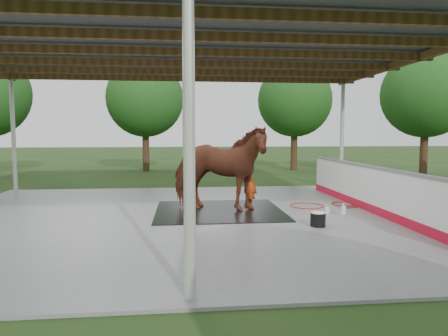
{
  "coord_description": "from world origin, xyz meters",
  "views": [
    {
      "loc": [
        -0.08,
        -9.33,
        2.0
      ],
      "look_at": [
        0.97,
        0.71,
        1.12
      ],
      "focal_mm": 32.0,
      "sensor_mm": 36.0,
      "label": 1
    }
  ],
  "objects": [
    {
      "name": "dasher_board",
      "position": [
        4.6,
        0.0,
        0.59
      ],
      "size": [
        0.16,
        8.0,
        1.15
      ],
      "color": "red",
      "rests_on": "concrete_slab"
    },
    {
      "name": "rubber_mat",
      "position": [
        0.82,
        0.53,
        0.06
      ],
      "size": [
        3.14,
        2.94,
        0.02
      ],
      "primitive_type": "cube",
      "color": "black",
      "rests_on": "concrete_slab"
    },
    {
      "name": "horse",
      "position": [
        0.82,
        0.53,
        1.13
      ],
      "size": [
        2.73,
        1.88,
        2.11
      ],
      "primitive_type": "imported",
      "rotation": [
        0.0,
        0.0,
        1.24
      ],
      "color": "brown",
      "rests_on": "rubber_mat"
    },
    {
      "name": "soap_bottle_b",
      "position": [
        3.42,
        -0.04,
        0.16
      ],
      "size": [
        0.11,
        0.11,
        0.21
      ],
      "primitive_type": "imported",
      "rotation": [
        0.0,
        0.0,
        -0.18
      ],
      "color": "#338CD8",
      "rests_on": "concrete_slab"
    },
    {
      "name": "tree_belt",
      "position": [
        0.3,
        0.9,
        3.79
      ],
      "size": [
        28.0,
        28.0,
        5.8
      ],
      "color": "#382314",
      "rests_on": "ground"
    },
    {
      "name": "handler",
      "position": [
        1.61,
        0.7,
        0.84
      ],
      "size": [
        0.42,
        0.6,
        1.58
      ],
      "primitive_type": "imported",
      "rotation": [
        0.0,
        0.0,
        -1.49
      ],
      "color": "#AD3A12",
      "rests_on": "concrete_slab"
    },
    {
      "name": "soap_bottle_a",
      "position": [
        3.74,
        -0.27,
        0.2
      ],
      "size": [
        0.17,
        0.17,
        0.3
      ],
      "primitive_type": "imported",
      "rotation": [
        0.0,
        0.0,
        0.78
      ],
      "color": "silver",
      "rests_on": "concrete_slab"
    },
    {
      "name": "wash_bucket",
      "position": [
        2.74,
        -1.33,
        0.2
      ],
      "size": [
        0.32,
        0.32,
        0.3
      ],
      "color": "black",
      "rests_on": "concrete_slab"
    },
    {
      "name": "concrete_slab",
      "position": [
        0.0,
        0.0,
        0.03
      ],
      "size": [
        12.0,
        10.0,
        0.05
      ],
      "primitive_type": "cube",
      "color": "slate",
      "rests_on": "ground"
    },
    {
      "name": "pavilion_structure",
      "position": [
        0.0,
        -0.0,
        3.97
      ],
      "size": [
        12.6,
        10.6,
        4.05
      ],
      "color": "beige",
      "rests_on": "ground"
    },
    {
      "name": "ground",
      "position": [
        0.0,
        0.0,
        0.0
      ],
      "size": [
        100.0,
        100.0,
        0.0
      ],
      "primitive_type": "plane",
      "color": "#1E3814"
    },
    {
      "name": "hose_coil",
      "position": [
        3.65,
        1.01,
        0.06
      ],
      "size": [
        2.53,
        0.92,
        0.02
      ],
      "color": "#AD170C",
      "rests_on": "concrete_slab"
    }
  ]
}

